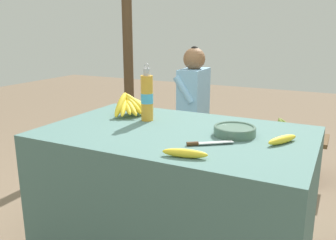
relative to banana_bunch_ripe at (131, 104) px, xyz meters
name	(u,v)px	position (x,y,z in m)	size (l,w,h in m)	color
market_counter	(176,192)	(0.41, -0.20, -0.43)	(1.43, 0.90, 0.72)	#4C706B
banana_bunch_ripe	(131,104)	(0.00, 0.00, 0.00)	(0.20, 0.33, 0.16)	#4C381E
serving_bowl	(235,130)	(0.71, -0.14, -0.04)	(0.22, 0.22, 0.05)	#4C6B5B
water_bottle	(147,97)	(0.16, -0.07, 0.07)	(0.07, 0.07, 0.34)	gold
loose_banana_front	(185,153)	(0.62, -0.55, -0.05)	(0.20, 0.08, 0.04)	yellow
loose_banana_side	(282,140)	(0.96, -0.17, -0.05)	(0.13, 0.19, 0.04)	yellow
knife	(203,143)	(0.63, -0.36, -0.06)	(0.20, 0.16, 0.02)	#BCBCC1
wooden_bench	(222,132)	(0.24, 1.14, -0.46)	(1.77, 0.32, 0.39)	brown
seated_vendor	(189,98)	(-0.07, 1.11, -0.16)	(0.41, 0.39, 1.10)	#564C60
banana_bunch_green	(282,126)	(0.77, 1.14, -0.33)	(0.17, 0.31, 0.15)	#4C381E
support_post_near	(127,21)	(-0.97, 1.48, 0.54)	(0.11, 0.11, 2.65)	#4C3823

